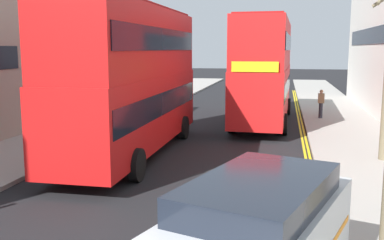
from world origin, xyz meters
TOP-DOWN VIEW (x-y plane):
  - sidewalk_right at (6.50, 16.00)m, footprint 4.00×80.00m
  - sidewalk_left at (-6.50, 16.00)m, footprint 4.00×80.00m
  - kerb_line_outer at (4.40, 14.00)m, footprint 0.10×56.00m
  - kerb_line_inner at (4.24, 14.00)m, footprint 0.10×56.00m
  - double_decker_bus_away at (-2.28, 13.26)m, footprint 2.83×10.82m
  - double_decker_bus_oncoming at (2.28, 21.85)m, footprint 3.05×10.88m
  - pedestrian_far at (5.46, 23.41)m, footprint 0.34×0.22m

SIDE VIEW (x-z plane):
  - kerb_line_outer at x=4.40m, z-range 0.00..0.01m
  - kerb_line_inner at x=4.24m, z-range 0.00..0.01m
  - sidewalk_right at x=6.50m, z-range 0.00..0.14m
  - sidewalk_left at x=-6.50m, z-range 0.00..0.14m
  - pedestrian_far at x=5.46m, z-range 0.18..1.80m
  - double_decker_bus_away at x=-2.28m, z-range 0.21..5.85m
  - double_decker_bus_oncoming at x=2.28m, z-range 0.21..5.85m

